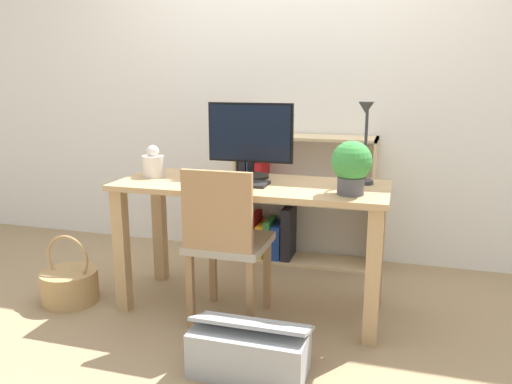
# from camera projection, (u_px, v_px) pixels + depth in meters

# --- Properties ---
(ground_plane) EXTENTS (10.00, 10.00, 0.00)m
(ground_plane) POSITION_uv_depth(u_px,v_px,m) (251.00, 306.00, 2.85)
(ground_plane) COLOR #997F5B
(wall_back) EXTENTS (8.00, 0.05, 2.60)m
(wall_back) POSITION_uv_depth(u_px,v_px,m) (291.00, 74.00, 3.47)
(wall_back) COLOR silver
(wall_back) RESTS_ON ground_plane
(desk) EXTENTS (1.46, 0.56, 0.72)m
(desk) POSITION_uv_depth(u_px,v_px,m) (251.00, 209.00, 2.72)
(desk) COLOR tan
(desk) RESTS_ON ground_plane
(monitor) EXTENTS (0.49, 0.21, 0.42)m
(monitor) POSITION_uv_depth(u_px,v_px,m) (250.00, 137.00, 2.78)
(monitor) COLOR black
(monitor) RESTS_ON desk
(keyboard) EXTENTS (0.34, 0.15, 0.02)m
(keyboard) POSITION_uv_depth(u_px,v_px,m) (237.00, 183.00, 2.66)
(keyboard) COLOR black
(keyboard) RESTS_ON desk
(vase) EXTENTS (0.13, 0.13, 0.18)m
(vase) POSITION_uv_depth(u_px,v_px,m) (153.00, 164.00, 2.85)
(vase) COLOR silver
(vase) RESTS_ON desk
(desk_lamp) EXTENTS (0.10, 0.19, 0.44)m
(desk_lamp) POSITION_uv_depth(u_px,v_px,m) (365.00, 135.00, 2.56)
(desk_lamp) COLOR #2D2D33
(desk_lamp) RESTS_ON desk
(potted_plant) EXTENTS (0.20, 0.20, 0.26)m
(potted_plant) POSITION_uv_depth(u_px,v_px,m) (352.00, 165.00, 2.39)
(potted_plant) COLOR #4C4C51
(potted_plant) RESTS_ON desk
(chair) EXTENTS (0.40, 0.40, 0.85)m
(chair) POSITION_uv_depth(u_px,v_px,m) (226.00, 240.00, 2.57)
(chair) COLOR #9E937F
(chair) RESTS_ON ground_plane
(bookshelf) EXTENTS (0.95, 0.28, 0.89)m
(bookshelf) POSITION_uv_depth(u_px,v_px,m) (280.00, 209.00, 3.53)
(bookshelf) COLOR #D8BC8C
(bookshelf) RESTS_ON ground_plane
(basket) EXTENTS (0.32, 0.32, 0.40)m
(basket) POSITION_uv_depth(u_px,v_px,m) (70.00, 285.00, 2.90)
(basket) COLOR tan
(basket) RESTS_ON ground_plane
(storage_box) EXTENTS (0.52, 0.30, 0.26)m
(storage_box) POSITION_uv_depth(u_px,v_px,m) (250.00, 349.00, 2.20)
(storage_box) COLOR #999EA3
(storage_box) RESTS_ON ground_plane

